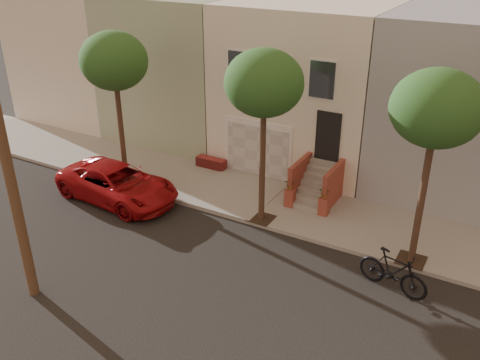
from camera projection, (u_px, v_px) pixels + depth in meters
The scene contains 9 objects.
ground at pixel (178, 267), 16.78m from camera, with size 90.00×90.00×0.00m, color black.
sidewalk at pixel (256, 198), 20.94m from camera, with size 40.00×3.70×0.15m, color #9A988C.
house_row at pixel (316, 79), 23.97m from camera, with size 33.10×11.70×7.00m.
tree_left at pixel (114, 62), 19.99m from camera, with size 2.70×2.57×6.30m.
tree_mid at pixel (264, 84), 17.11m from camera, with size 2.70×2.57×6.30m.
tree_right at pixel (437, 110), 14.67m from camera, with size 2.70×2.57×6.30m.
utility_pole at pixel (447, 246), 8.47m from camera, with size 23.60×1.22×10.00m.
pickup_truck at pixel (117, 184), 20.68m from camera, with size 2.40×5.21×1.45m, color #A10E12.
motorcycle at pixel (393, 271), 15.46m from camera, with size 0.63×2.21×1.33m, color black.
Camera 1 is at (8.58, -11.10, 9.85)m, focal length 38.85 mm.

